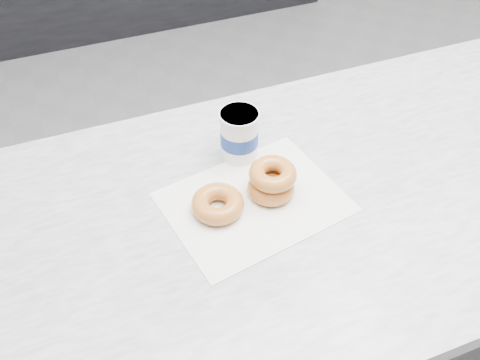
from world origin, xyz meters
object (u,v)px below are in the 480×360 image
object	(u,v)px
counter	(337,299)
coffee_cup	(239,135)
donut_stack	(272,181)
donut_single	(218,204)

from	to	relation	value
counter	coffee_cup	world-z (taller)	coffee_cup
donut_stack	coffee_cup	size ratio (longest dim) A/B	1.18
counter	donut_stack	xyz separation A→B (m)	(-0.20, 0.04, 0.48)
counter	donut_single	bearing A→B (deg)	174.52
donut_single	coffee_cup	distance (m)	0.17
coffee_cup	donut_single	bearing A→B (deg)	-137.12
counter	coffee_cup	bearing A→B (deg)	142.27
counter	donut_single	distance (m)	0.56
donut_stack	coffee_cup	distance (m)	0.13
donut_stack	coffee_cup	xyz separation A→B (m)	(-0.02, 0.13, 0.02)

